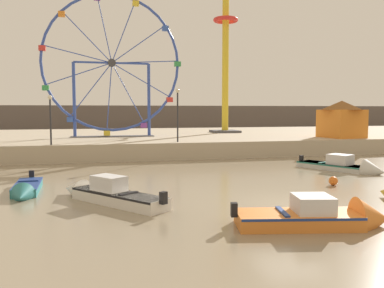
# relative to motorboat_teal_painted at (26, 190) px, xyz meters

# --- Properties ---
(ground_plane) EXTENTS (240.00, 240.00, 0.00)m
(ground_plane) POSITION_rel_motorboat_teal_painted_xyz_m (10.28, -4.72, -0.21)
(ground_plane) COLOR gray
(quay_promenade) EXTENTS (110.00, 25.48, 1.28)m
(quay_promenade) POSITION_rel_motorboat_teal_painted_xyz_m (10.28, 23.16, 0.43)
(quay_promenade) COLOR #B7A88E
(quay_promenade) RESTS_ON ground_plane
(distant_town_skyline) EXTENTS (140.00, 3.00, 4.40)m
(distant_town_skyline) POSITION_rel_motorboat_teal_painted_xyz_m (10.28, 45.66, 1.99)
(distant_town_skyline) COLOR #564C47
(distant_town_skyline) RESTS_ON ground_plane
(motorboat_teal_painted) EXTENTS (1.14, 4.42, 1.01)m
(motorboat_teal_painted) POSITION_rel_motorboat_teal_painted_xyz_m (0.00, 0.00, 0.00)
(motorboat_teal_painted) COLOR teal
(motorboat_teal_painted) RESTS_ON ground_plane
(motorboat_white_red_stripe) EXTENTS (4.35, 5.30, 1.34)m
(motorboat_white_red_stripe) POSITION_rel_motorboat_teal_painted_xyz_m (3.31, -2.26, 0.13)
(motorboat_white_red_stripe) COLOR silver
(motorboat_white_red_stripe) RESTS_ON ground_plane
(motorboat_orange_hull) EXTENTS (5.13, 2.41, 1.48)m
(motorboat_orange_hull) POSITION_rel_motorboat_teal_painted_xyz_m (10.01, -7.65, 0.10)
(motorboat_orange_hull) COLOR orange
(motorboat_orange_hull) RESTS_ON ground_plane
(motorboat_pale_grey) EXTENTS (3.61, 5.54, 1.46)m
(motorboat_pale_grey) POSITION_rel_motorboat_teal_painted_xyz_m (17.87, 2.65, 0.07)
(motorboat_pale_grey) COLOR silver
(motorboat_pale_grey) RESTS_ON ground_plane
(ferris_wheel_blue_frame) EXTENTS (12.45, 1.20, 12.78)m
(ferris_wheel_blue_frame) POSITION_rel_motorboat_teal_painted_xyz_m (4.77, 18.96, 7.49)
(ferris_wheel_blue_frame) COLOR #334CA8
(ferris_wheel_blue_frame) RESTS_ON quay_promenade
(drop_tower_yellow_tower) EXTENTS (2.80, 2.80, 16.40)m
(drop_tower_yellow_tower) POSITION_rel_motorboat_teal_painted_xyz_m (16.97, 23.47, 9.21)
(drop_tower_yellow_tower) COLOR gold
(drop_tower_yellow_tower) RESTS_ON quay_promenade
(carnival_booth_orange_canopy) EXTENTS (3.48, 3.99, 3.23)m
(carnival_booth_orange_canopy) POSITION_rel_motorboat_teal_painted_xyz_m (24.23, 12.98, 2.76)
(carnival_booth_orange_canopy) COLOR orange
(carnival_booth_orange_canopy) RESTS_ON quay_promenade
(promenade_lamp_near) EXTENTS (0.32, 0.32, 3.44)m
(promenade_lamp_near) POSITION_rel_motorboat_teal_painted_xyz_m (0.13, 10.98, 3.37)
(promenade_lamp_near) COLOR #2D2D33
(promenade_lamp_near) RESTS_ON quay_promenade
(promenade_lamp_far) EXTENTS (0.32, 0.32, 4.03)m
(promenade_lamp_far) POSITION_rel_motorboat_teal_painted_xyz_m (9.24, 11.57, 3.70)
(promenade_lamp_far) COLOR #2D2D33
(promenade_lamp_far) RESTS_ON quay_promenade
(mooring_buoy_orange) EXTENTS (0.44, 0.44, 0.44)m
(mooring_buoy_orange) POSITION_rel_motorboat_teal_painted_xyz_m (14.35, -1.31, 0.01)
(mooring_buoy_orange) COLOR orange
(mooring_buoy_orange) RESTS_ON ground_plane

